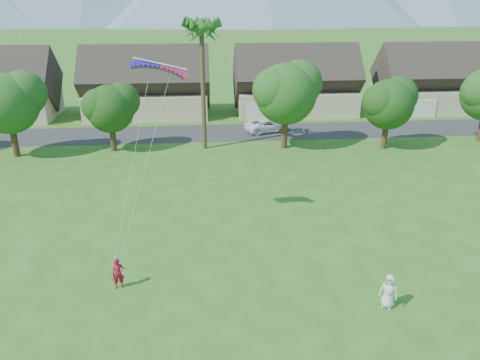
{
  "coord_description": "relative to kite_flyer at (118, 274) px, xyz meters",
  "views": [
    {
      "loc": [
        -2.26,
        -16.7,
        14.47
      ],
      "look_at": [
        0.0,
        10.0,
        3.8
      ],
      "focal_mm": 35.0,
      "sensor_mm": 36.0,
      "label": 1
    }
  ],
  "objects": [
    {
      "name": "houses_row",
      "position": [
        7.36,
        38.33,
        2.57
      ],
      "size": [
        72.75,
        8.19,
        8.86
      ],
      "color": "beige",
      "rests_on": "ground"
    },
    {
      "name": "tree_row",
      "position": [
        5.72,
        23.25,
        4.02
      ],
      "size": [
        62.27,
        6.67,
        8.45
      ],
      "color": "#47301C",
      "rests_on": "ground"
    },
    {
      "name": "watcher",
      "position": [
        13.51,
        -2.76,
        0.04
      ],
      "size": [
        1.06,
        0.97,
        1.81
      ],
      "primitive_type": "imported",
      "rotation": [
        0.0,
        0.0,
        -0.59
      ],
      "color": "silver",
      "rests_on": "ground"
    },
    {
      "name": "parked_car",
      "position": [
        11.99,
        29.33,
        -0.16
      ],
      "size": [
        5.59,
        3.86,
        1.42
      ],
      "primitive_type": "imported",
      "rotation": [
        0.0,
        0.0,
        1.9
      ],
      "color": "white",
      "rests_on": "ground"
    },
    {
      "name": "ground",
      "position": [
        6.86,
        -4.67,
        -0.87
      ],
      "size": [
        500.0,
        500.0,
        0.0
      ],
      "primitive_type": "plane",
      "color": "#2D6019",
      "rests_on": "ground"
    },
    {
      "name": "street",
      "position": [
        6.86,
        29.33,
        -0.86
      ],
      "size": [
        90.0,
        7.0,
        0.01
      ],
      "primitive_type": "cube",
      "color": "#2D2D30",
      "rests_on": "ground"
    },
    {
      "name": "kite_flyer",
      "position": [
        0.0,
        0.0,
        0.0
      ],
      "size": [
        0.71,
        0.55,
        1.74
      ],
      "primitive_type": "imported",
      "rotation": [
        0.0,
        0.0,
        0.24
      ],
      "color": "maroon",
      "rests_on": "ground"
    },
    {
      "name": "parafoil_kite",
      "position": [
        2.3,
        6.28,
        9.77
      ],
      "size": [
        3.26,
        1.11,
        0.5
      ],
      "rotation": [
        0.0,
        0.0,
        0.07
      ],
      "color": "#3C1AC3",
      "rests_on": "ground"
    },
    {
      "name": "fan_palm",
      "position": [
        4.86,
        23.83,
        10.93
      ],
      "size": [
        3.0,
        3.0,
        13.8
      ],
      "color": "#4C3D26",
      "rests_on": "ground"
    }
  ]
}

